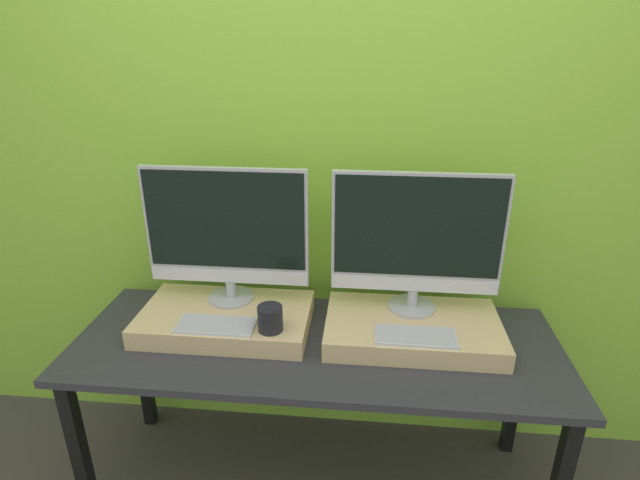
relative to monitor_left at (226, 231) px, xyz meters
name	(u,v)px	position (x,y,z in m)	size (l,w,h in m)	color
wall_back	(326,169)	(0.37, 0.25, 0.20)	(8.00, 0.04, 2.60)	#8CC638
workbench	(316,357)	(0.37, -0.16, -0.45)	(1.86, 0.68, 0.72)	#2D2D33
wooden_riser_left	(226,319)	(0.00, -0.09, -0.34)	(0.67, 0.40, 0.08)	#D6B77F
monitor_left	(226,231)	(0.00, 0.00, 0.00)	(0.65, 0.19, 0.56)	#B2B2B7
keyboard_left	(216,325)	(0.00, -0.22, -0.29)	(0.29, 0.13, 0.01)	silver
mug	(270,318)	(0.21, -0.22, -0.25)	(0.09, 0.09, 0.10)	black
wooden_riser_right	(412,329)	(0.74, -0.09, -0.34)	(0.67, 0.40, 0.08)	#D6B77F
monitor_right	(417,238)	(0.74, 0.00, 0.00)	(0.65, 0.19, 0.56)	#B2B2B7
keyboard_right	(416,336)	(0.74, -0.22, -0.29)	(0.29, 0.13, 0.01)	silver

